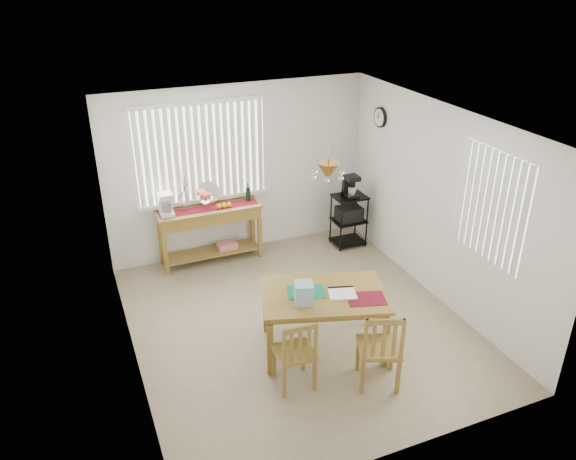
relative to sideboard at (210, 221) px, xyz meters
name	(u,v)px	position (x,y,z in m)	size (l,w,h in m)	color
ground	(297,323)	(0.54, -2.01, -0.66)	(4.00, 4.50, 0.01)	tan
room_shell	(298,200)	(0.54, -2.00, 1.04)	(4.20, 4.70, 2.70)	white
sideboard	(210,221)	(0.00, 0.00, 0.00)	(1.54, 0.43, 0.87)	olive
sideboard_items	(191,202)	(-0.26, 0.01, 0.35)	(1.47, 0.36, 0.66)	maroon
wire_cart	(349,216)	(2.16, -0.33, -0.14)	(0.50, 0.40, 0.84)	black
cart_items	(350,186)	(2.16, -0.32, 0.35)	(0.20, 0.24, 0.35)	black
dining_table	(324,300)	(0.62, -2.58, 0.02)	(1.61, 1.28, 0.75)	olive
table_items	(314,293)	(0.45, -2.66, 0.19)	(1.06, 0.80, 0.24)	#167D58
chair_left	(295,353)	(0.06, -3.05, -0.23)	(0.42, 0.42, 0.87)	olive
chair_right	(380,349)	(0.90, -3.38, -0.18)	(0.57, 0.57, 0.95)	olive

